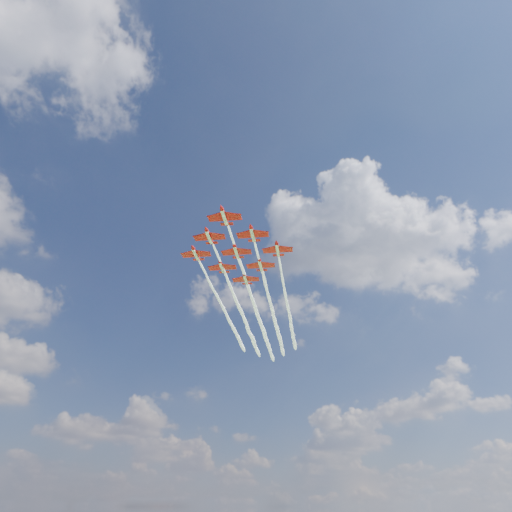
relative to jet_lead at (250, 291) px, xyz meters
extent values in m
cylinder|color=red|center=(-37.26, -38.20, 0.00)|extent=(6.44, 6.56, 1.11)
cone|color=red|center=(-40.79, -41.82, 0.00)|extent=(2.21, 2.22, 1.11)
cone|color=red|center=(-33.95, -34.80, 0.00)|extent=(1.78, 1.79, 1.01)
ellipsoid|color=black|center=(-38.67, -39.65, 0.45)|extent=(2.13, 2.15, 0.72)
cube|color=red|center=(-36.91, -37.84, -0.05)|extent=(8.91, 8.80, 0.14)
cube|color=red|center=(-34.44, -35.31, 0.00)|extent=(3.59, 3.55, 0.12)
cube|color=red|center=(-34.30, -35.16, 0.91)|extent=(1.23, 1.26, 1.82)
cube|color=silver|center=(-37.26, -38.20, -0.51)|extent=(5.94, 6.06, 0.12)
cylinder|color=red|center=(-25.17, -35.12, 0.00)|extent=(6.44, 6.56, 1.11)
cone|color=red|center=(-28.69, -38.73, 0.00)|extent=(2.21, 2.22, 1.11)
cone|color=red|center=(-21.85, -31.72, 0.00)|extent=(1.78, 1.79, 1.01)
ellipsoid|color=black|center=(-26.58, -36.57, 0.45)|extent=(2.13, 2.15, 0.72)
cube|color=red|center=(-24.81, -34.76, -0.05)|extent=(8.91, 8.80, 0.14)
cube|color=red|center=(-22.35, -32.23, 0.00)|extent=(3.59, 3.55, 0.12)
cube|color=red|center=(-22.21, -32.08, 0.91)|extent=(1.23, 1.26, 1.82)
cube|color=silver|center=(-25.17, -35.12, -0.51)|extent=(5.94, 6.06, 0.12)
cylinder|color=red|center=(-34.48, -26.03, 0.00)|extent=(6.44, 6.56, 1.11)
cone|color=red|center=(-38.01, -29.65, 0.00)|extent=(2.21, 2.22, 1.11)
cone|color=red|center=(-31.17, -22.63, 0.00)|extent=(1.78, 1.79, 1.01)
ellipsoid|color=black|center=(-35.89, -27.48, 0.45)|extent=(2.13, 2.15, 0.72)
cube|color=red|center=(-34.13, -25.67, -0.05)|extent=(8.91, 8.80, 0.14)
cube|color=red|center=(-31.66, -23.14, 0.00)|extent=(3.59, 3.55, 0.12)
cube|color=red|center=(-31.52, -23.00, 0.91)|extent=(1.23, 1.26, 1.82)
cube|color=silver|center=(-34.48, -26.03, -0.51)|extent=(5.94, 6.06, 0.12)
cylinder|color=red|center=(-13.07, -32.04, 0.00)|extent=(6.44, 6.56, 1.11)
cone|color=red|center=(-16.60, -35.65, 0.00)|extent=(2.21, 2.22, 1.11)
cone|color=red|center=(-9.76, -28.64, 0.00)|extent=(1.78, 1.79, 1.01)
ellipsoid|color=black|center=(-14.48, -33.48, 0.45)|extent=(2.13, 2.15, 0.72)
cube|color=red|center=(-12.72, -31.68, -0.05)|extent=(8.91, 8.80, 0.14)
cube|color=red|center=(-10.25, -29.15, 0.00)|extent=(3.59, 3.55, 0.12)
cube|color=red|center=(-10.11, -29.00, 0.91)|extent=(1.23, 1.26, 1.82)
cube|color=silver|center=(-13.07, -32.04, -0.51)|extent=(5.94, 6.06, 0.12)
cylinder|color=red|center=(-22.39, -22.95, 0.00)|extent=(6.44, 6.56, 1.11)
cone|color=red|center=(-25.91, -26.57, 0.00)|extent=(2.21, 2.22, 1.11)
cone|color=red|center=(-19.07, -19.55, 0.00)|extent=(1.78, 1.79, 1.01)
ellipsoid|color=black|center=(-23.80, -24.40, 0.45)|extent=(2.13, 2.15, 0.72)
cube|color=red|center=(-22.03, -22.59, -0.05)|extent=(8.91, 8.80, 0.14)
cube|color=red|center=(-19.57, -20.06, 0.00)|extent=(3.59, 3.55, 0.12)
cube|color=red|center=(-19.42, -19.91, 0.91)|extent=(1.23, 1.26, 1.82)
cube|color=silver|center=(-22.39, -22.95, -0.51)|extent=(5.94, 6.06, 0.12)
cylinder|color=red|center=(-31.70, -13.86, 0.00)|extent=(6.44, 6.56, 1.11)
cone|color=red|center=(-35.23, -17.48, 0.00)|extent=(2.21, 2.22, 1.11)
cone|color=red|center=(-28.39, -10.46, 0.00)|extent=(1.78, 1.79, 1.01)
ellipsoid|color=black|center=(-33.11, -15.31, 0.45)|extent=(2.13, 2.15, 0.72)
cube|color=red|center=(-31.35, -13.50, -0.05)|extent=(8.91, 8.80, 0.14)
cube|color=red|center=(-28.88, -10.97, 0.00)|extent=(3.59, 3.55, 0.12)
cube|color=red|center=(-28.74, -10.83, 0.91)|extent=(1.23, 1.26, 1.82)
cube|color=silver|center=(-31.70, -13.86, -0.51)|extent=(5.94, 6.06, 0.12)
cylinder|color=red|center=(-10.29, -19.87, 0.00)|extent=(6.44, 6.56, 1.11)
cone|color=red|center=(-13.82, -23.48, 0.00)|extent=(2.21, 2.22, 1.11)
cone|color=red|center=(-6.98, -16.47, 0.00)|extent=(1.78, 1.79, 1.01)
ellipsoid|color=black|center=(-11.70, -21.31, 0.45)|extent=(2.13, 2.15, 0.72)
cube|color=red|center=(-9.94, -19.51, -0.05)|extent=(8.91, 8.80, 0.14)
cube|color=red|center=(-7.47, -16.98, 0.00)|extent=(3.59, 3.55, 0.12)
cube|color=red|center=(-7.33, -16.83, 0.91)|extent=(1.23, 1.26, 1.82)
cube|color=silver|center=(-10.29, -19.87, -0.51)|extent=(5.94, 6.06, 0.12)
cylinder|color=red|center=(-19.61, -10.78, 0.00)|extent=(6.44, 6.56, 1.11)
cone|color=red|center=(-23.13, -14.40, 0.00)|extent=(2.21, 2.22, 1.11)
cone|color=red|center=(-16.29, -7.38, 0.00)|extent=(1.78, 1.79, 1.01)
ellipsoid|color=black|center=(-21.02, -12.23, 0.45)|extent=(2.13, 2.15, 0.72)
cube|color=red|center=(-19.25, -10.42, -0.05)|extent=(8.91, 8.80, 0.14)
cube|color=red|center=(-16.79, -7.89, 0.00)|extent=(3.59, 3.55, 0.12)
cube|color=red|center=(-16.64, -7.74, 0.91)|extent=(1.23, 1.26, 1.82)
cube|color=silver|center=(-19.61, -10.78, -0.51)|extent=(5.94, 6.06, 0.12)
cylinder|color=red|center=(-7.51, -7.70, 0.00)|extent=(6.44, 6.56, 1.11)
cone|color=red|center=(-11.04, -11.31, 0.00)|extent=(2.21, 2.22, 1.11)
cone|color=red|center=(-4.20, -4.30, 0.00)|extent=(1.78, 1.79, 1.01)
ellipsoid|color=black|center=(-8.92, -9.15, 0.45)|extent=(2.13, 2.15, 0.72)
cube|color=red|center=(-7.16, -7.34, -0.05)|extent=(8.91, 8.80, 0.14)
cube|color=red|center=(-4.69, -4.81, 0.00)|extent=(3.59, 3.55, 0.12)
cube|color=red|center=(-4.55, -4.66, 0.91)|extent=(1.23, 1.26, 1.82)
cube|color=silver|center=(-7.51, -7.70, -0.51)|extent=(5.94, 6.06, 0.12)
camera|label=1|loc=(-102.15, -137.38, -71.71)|focal=35.00mm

